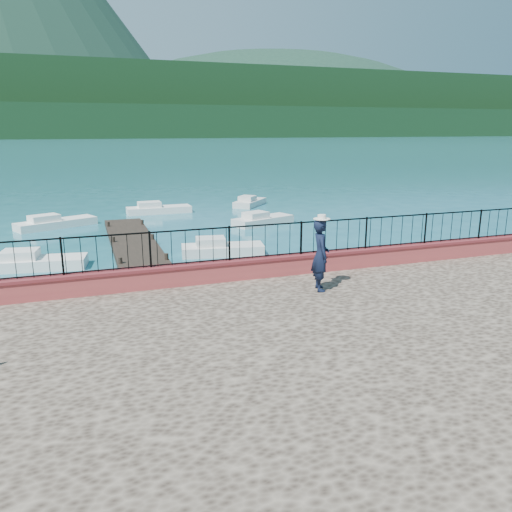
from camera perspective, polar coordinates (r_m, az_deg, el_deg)
ground at (r=11.60m, az=3.85°, el=-13.40°), size 2000.00×2000.00×0.00m
parapet at (r=14.29m, az=-1.86°, el=-1.51°), size 28.00×0.46×0.58m
railing at (r=14.10m, az=-1.89°, el=1.48°), size 27.00×0.05×0.95m
dock at (r=22.15m, az=-13.30°, el=0.28°), size 2.00×16.00×0.30m
far_forest at (r=309.46m, az=-19.15°, el=14.29°), size 900.00×60.00×18.00m
foothills at (r=369.81m, az=-19.44°, el=16.18°), size 900.00×120.00×44.00m
companion_hill at (r=611.95m, az=2.25°, el=13.87°), size 448.00×384.00×180.00m
person at (r=13.25m, az=7.39°, el=0.10°), size 0.60×0.78×1.92m
hat at (r=13.04m, az=7.53°, el=4.44°), size 0.44×0.44×0.12m
boat_0 at (r=21.56m, az=-23.85°, el=-0.28°), size 3.93×1.87×0.80m
boat_1 at (r=21.98m, az=-3.82°, el=1.20°), size 3.74×1.88×0.80m
boat_2 at (r=28.95m, az=0.82°, el=4.44°), size 3.92×2.50×0.80m
boat_3 at (r=30.20m, az=-21.88°, el=3.81°), size 4.47×3.00×0.80m
boat_4 at (r=33.45m, az=-11.03°, el=5.52°), size 4.14×1.37×0.80m
boat_5 at (r=35.96m, az=-0.70°, el=6.39°), size 3.12×3.32×0.80m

